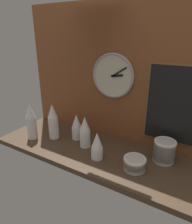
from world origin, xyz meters
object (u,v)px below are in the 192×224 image
Objects in this scene: cup_stack_center at (85,132)px; wall_clock at (113,76)px; bowl_stack_far_right at (164,150)px; cup_stack_center_right at (97,146)px; cup_stack_center_left at (77,127)px; cup_stack_far_left at (31,122)px; menu_board at (181,107)px; bowl_stack_right at (134,163)px; cup_stack_left at (53,121)px.

wall_clock reaches higher than cup_stack_center.
wall_clock is (-0.46, 0.12, 0.44)m from bowl_stack_far_right.
cup_stack_center_right is at bearing -29.76° from cup_stack_center.
cup_stack_far_left is at bearing -151.00° from cup_stack_center_left.
cup_stack_center_right is 0.36× the size of menu_board.
cup_stack_far_left is 2.02× the size of bowl_stack_right.
wall_clock reaches higher than bowl_stack_right.
cup_stack_far_left is 0.76m from wall_clock.
cup_stack_left reaches higher than bowl_stack_far_right.
cup_stack_left reaches higher than cup_stack_center_left.
cup_stack_center_right is (0.16, -0.09, -0.02)m from cup_stack_center.
wall_clock is at bearing 31.72° from cup_stack_left.
bowl_stack_far_right is at bearing -108.98° from menu_board.
cup_stack_center_right is 0.67× the size of cup_stack_left.
cup_stack_left is at bearing -176.62° from cup_stack_center.
cup_stack_far_left is at bearing -148.08° from cup_stack_left.
cup_stack_far_left is 0.89m from bowl_stack_right.
cup_stack_center is 0.72× the size of wall_clock.
cup_stack_far_left is at bearing -166.05° from cup_stack_center.
cup_stack_left is 0.98m from menu_board.
wall_clock is (-0.05, 0.33, 0.42)m from cup_stack_center_right.
cup_stack_far_left reaches higher than cup_stack_center_left.
wall_clock is 0.62× the size of menu_board.
wall_clock is at bearing -179.00° from menu_board.
cup_stack_center_right is 0.46m from bowl_stack_far_right.
bowl_stack_far_right is 0.24m from bowl_stack_right.
bowl_stack_right is (-0.14, -0.19, -0.04)m from bowl_stack_far_right.
bowl_stack_far_right is 1.05× the size of bowl_stack_right.
cup_stack_far_left is 1.05m from bowl_stack_far_right.
menu_board reaches higher than cup_stack_far_left.
cup_stack_far_left reaches higher than bowl_stack_far_right.
cup_stack_center is 0.58m from bowl_stack_far_right.
bowl_stack_far_right is at bearing 53.47° from bowl_stack_right.
cup_stack_center is at bearing -114.77° from wall_clock.
menu_board is (0.51, 0.01, -0.16)m from wall_clock.
menu_board is at bearing 18.47° from cup_stack_far_left.
bowl_stack_far_right is at bearing 12.48° from cup_stack_far_left.
cup_stack_far_left is at bearing -167.52° from bowl_stack_far_right.
cup_stack_center_left is (-0.29, 0.16, 0.01)m from cup_stack_center_right.
cup_stack_left is at bearing -171.41° from bowl_stack_far_right.
cup_stack_center is 1.25× the size of cup_stack_center_right.
cup_stack_left is 1.91× the size of bowl_stack_far_right.
cup_stack_far_left is 1.00× the size of cup_stack_left.
cup_stack_center is 0.44m from bowl_stack_right.
bowl_stack_right is (0.27, 0.02, -0.05)m from cup_stack_center_right.
wall_clock is at bearing 136.14° from bowl_stack_right.
menu_board is at bearing 15.96° from cup_stack_left.
cup_stack_far_left is 0.18m from cup_stack_left.
cup_stack_far_left is 0.53× the size of menu_board.
cup_stack_far_left is at bearing -177.52° from bowl_stack_right.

